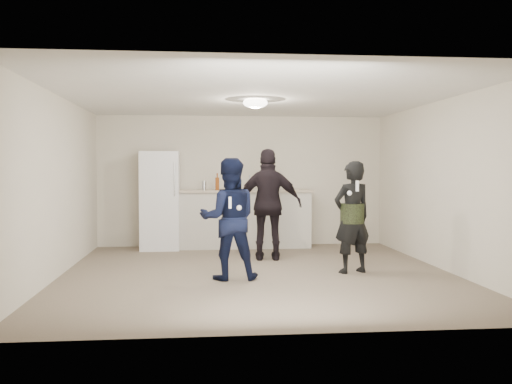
{
  "coord_description": "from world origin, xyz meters",
  "views": [
    {
      "loc": [
        -0.82,
        -8.01,
        1.49
      ],
      "look_at": [
        0.0,
        0.2,
        1.15
      ],
      "focal_mm": 40.0,
      "sensor_mm": 36.0,
      "label": 1
    }
  ],
  "objects": [
    {
      "name": "ceiling",
      "position": [
        0.0,
        0.0,
        2.5
      ],
      "size": [
        6.0,
        6.0,
        0.0
      ],
      "primitive_type": "plane",
      "rotation": [
        3.14,
        0.0,
        0.0
      ],
      "color": "silver",
      "rests_on": "wall_back"
    },
    {
      "name": "ceiling_dome",
      "position": [
        0.0,
        0.3,
        2.45
      ],
      "size": [
        0.36,
        0.36,
        0.16
      ],
      "primitive_type": "ellipsoid",
      "color": "white",
      "rests_on": "ceiling"
    },
    {
      "name": "counter",
      "position": [
        -0.04,
        2.67,
        0.53
      ],
      "size": [
        2.6,
        0.56,
        1.05
      ],
      "primitive_type": "cube",
      "color": "beige",
      "rests_on": "floor"
    },
    {
      "name": "remote_man",
      "position": [
        -0.42,
        -0.67,
        1.05
      ],
      "size": [
        0.04,
        0.04,
        0.15
      ],
      "primitive_type": "cube",
      "color": "white",
      "rests_on": "man"
    },
    {
      "name": "floor",
      "position": [
        0.0,
        0.0,
        0.0
      ],
      "size": [
        6.0,
        6.0,
        0.0
      ],
      "primitive_type": "plane",
      "color": "#6B5B4C",
      "rests_on": "ground"
    },
    {
      "name": "camo_shorts",
      "position": [
        1.35,
        -0.09,
        0.85
      ],
      "size": [
        0.34,
        0.34,
        0.28
      ],
      "primitive_type": "cylinder",
      "color": "#283618",
      "rests_on": "woman"
    },
    {
      "name": "fridge_handle",
      "position": [
        -1.26,
        2.23,
        1.3
      ],
      "size": [
        0.02,
        0.02,
        0.6
      ],
      "primitive_type": "cylinder",
      "color": "silver",
      "rests_on": "fridge"
    },
    {
      "name": "man",
      "position": [
        -0.42,
        -0.39,
        0.82
      ],
      "size": [
        0.8,
        0.62,
        1.63
      ],
      "primitive_type": "imported",
      "rotation": [
        0.0,
        0.0,
        3.15
      ],
      "color": "#0E163B",
      "rests_on": "floor"
    },
    {
      "name": "remote_woman",
      "position": [
        1.35,
        -0.34,
        1.25
      ],
      "size": [
        0.04,
        0.04,
        0.15
      ],
      "primitive_type": "cube",
      "color": "white",
      "rests_on": "woman"
    },
    {
      "name": "shaker",
      "position": [
        -0.73,
        2.57,
        1.18
      ],
      "size": [
        0.08,
        0.08,
        0.17
      ],
      "primitive_type": "cylinder",
      "color": "#B2B2B7",
      "rests_on": "counter_top"
    },
    {
      "name": "nunchuk_man",
      "position": [
        -0.3,
        -0.64,
        0.98
      ],
      "size": [
        0.07,
        0.07,
        0.07
      ],
      "primitive_type": "sphere",
      "color": "white",
      "rests_on": "man"
    },
    {
      "name": "wall_right",
      "position": [
        2.75,
        0.0,
        1.25
      ],
      "size": [
        0.0,
        6.0,
        6.0
      ],
      "primitive_type": "plane",
      "rotation": [
        1.57,
        0.0,
        -1.57
      ],
      "color": "beige",
      "rests_on": "floor"
    },
    {
      "name": "wall_front",
      "position": [
        0.0,
        -3.0,
        1.25
      ],
      "size": [
        6.0,
        0.0,
        6.0
      ],
      "primitive_type": "plane",
      "rotation": [
        -1.57,
        0.0,
        0.0
      ],
      "color": "beige",
      "rests_on": "floor"
    },
    {
      "name": "spectator",
      "position": [
        0.31,
        1.17,
        0.91
      ],
      "size": [
        1.1,
        0.56,
        1.81
      ],
      "primitive_type": "imported",
      "rotation": [
        0.0,
        0.0,
        3.03
      ],
      "color": "black",
      "rests_on": "floor"
    },
    {
      "name": "wall_left",
      "position": [
        -2.75,
        0.0,
        1.25
      ],
      "size": [
        0.0,
        6.0,
        6.0
      ],
      "primitive_type": "plane",
      "rotation": [
        1.57,
        0.0,
        1.57
      ],
      "color": "beige",
      "rests_on": "floor"
    },
    {
      "name": "bottle_cluster",
      "position": [
        0.14,
        2.64,
        1.2
      ],
      "size": [
        1.17,
        0.24,
        0.25
      ],
      "color": "#14491B",
      "rests_on": "counter_top"
    },
    {
      "name": "counter_top",
      "position": [
        -0.04,
        2.67,
        1.07
      ],
      "size": [
        2.68,
        0.64,
        0.04
      ],
      "primitive_type": "cube",
      "color": "beige",
      "rests_on": "counter"
    },
    {
      "name": "woman",
      "position": [
        1.35,
        -0.09,
        0.8
      ],
      "size": [
        0.67,
        0.55,
        1.6
      ],
      "primitive_type": "imported",
      "rotation": [
        0.0,
        0.0,
        3.47
      ],
      "color": "black",
      "rests_on": "floor"
    },
    {
      "name": "wall_back",
      "position": [
        0.0,
        3.0,
        1.25
      ],
      "size": [
        6.0,
        0.0,
        6.0
      ],
      "primitive_type": "plane",
      "rotation": [
        1.57,
        0.0,
        0.0
      ],
      "color": "beige",
      "rests_on": "floor"
    },
    {
      "name": "fridge",
      "position": [
        -1.54,
        2.6,
        0.9
      ],
      "size": [
        0.7,
        0.7,
        1.8
      ],
      "primitive_type": "cube",
      "color": "white",
      "rests_on": "floor"
    },
    {
      "name": "nunchuk_woman",
      "position": [
        1.25,
        -0.31,
        1.15
      ],
      "size": [
        0.07,
        0.07,
        0.07
      ],
      "primitive_type": "sphere",
      "color": "white",
      "rests_on": "woman"
    }
  ]
}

